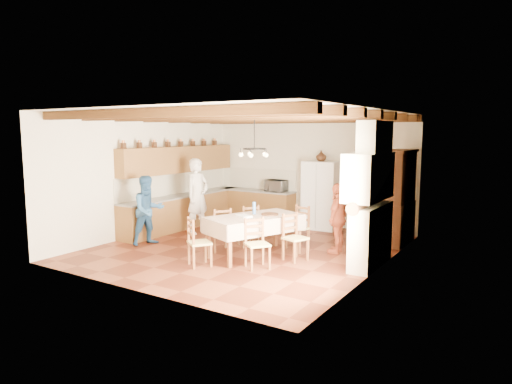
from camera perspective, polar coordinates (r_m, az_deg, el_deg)
floor at (r=10.31m, az=-1.37°, el=-7.11°), size 6.00×6.50×0.02m
ceiling at (r=9.98m, az=-1.43°, el=9.91°), size 6.00×6.50×0.02m
wall_back at (r=12.86m, az=6.70°, el=2.59°), size 6.00×0.02×3.00m
wall_front at (r=7.57m, az=-15.25°, el=-1.05°), size 6.00×0.02×3.00m
wall_left at (r=11.96m, az=-13.48°, el=2.07°), size 0.02×6.50×3.00m
wall_right at (r=8.74m, az=15.24°, el=0.07°), size 0.02×6.50×3.00m
ceiling_beams at (r=9.98m, az=-1.43°, el=9.34°), size 6.00×6.30×0.16m
lower_cabinets_left at (r=12.64m, az=-8.94°, el=-2.42°), size 0.60×4.30×0.86m
lower_cabinets_back at (r=13.47m, az=0.10°, el=-1.72°), size 2.30×0.60×0.86m
countertop_left at (r=12.58m, az=-8.98°, el=-0.40°), size 0.62×4.30×0.04m
countertop_back at (r=13.40m, az=0.10°, el=0.18°), size 2.34×0.62×0.04m
backsplash_left at (r=12.73m, az=-9.98°, el=1.12°), size 0.03×4.30×0.60m
backsplash_back at (r=13.61m, az=0.75°, el=1.65°), size 2.30×0.03×0.60m
upper_cabinets at (r=12.56m, az=-9.50°, el=4.03°), size 0.35×4.20×0.70m
fireplace at (r=9.03m, az=13.84°, el=-0.29°), size 0.56×1.60×2.80m
wall_picture at (r=12.22m, az=13.25°, el=3.84°), size 0.34×0.03×0.42m
refrigerator at (r=12.37m, az=8.24°, el=-0.38°), size 0.93×0.78×1.82m
hutch at (r=11.04m, az=17.39°, el=-0.62°), size 0.55×1.23×2.19m
dining_table at (r=9.52m, az=-0.20°, el=-3.49°), size 1.67×2.20×0.86m
chandelier at (r=9.35m, az=-0.20°, el=5.42°), size 0.47×0.47×0.03m
chair_left_near at (r=10.04m, az=-4.51°, el=-4.64°), size 0.57×0.57×0.96m
chair_left_far at (r=10.43m, az=-1.01°, el=-4.17°), size 0.57×0.57×0.96m
chair_right_near at (r=8.76m, az=0.17°, el=-6.44°), size 0.57×0.58×0.96m
chair_right_far at (r=9.29m, az=4.95°, el=-5.65°), size 0.52×0.53×0.96m
chair_end_near at (r=8.96m, az=-7.07°, el=-6.18°), size 0.57×0.57×0.96m
chair_end_far at (r=10.24m, az=5.20°, el=-4.41°), size 0.51×0.49×0.96m
person_man at (r=11.77m, az=-7.30°, el=-0.50°), size 0.52×0.74×1.93m
person_woman_blue at (r=10.79m, az=-13.32°, el=-2.24°), size 0.82×0.93×1.60m
person_woman_red at (r=9.95m, az=10.19°, el=-3.24°), size 0.41×0.90×1.51m
microwave at (r=13.05m, az=2.52°, el=0.79°), size 0.60×0.41×0.33m
fridge_vase at (r=12.29m, az=8.15°, el=4.50°), size 0.30×0.30×0.28m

